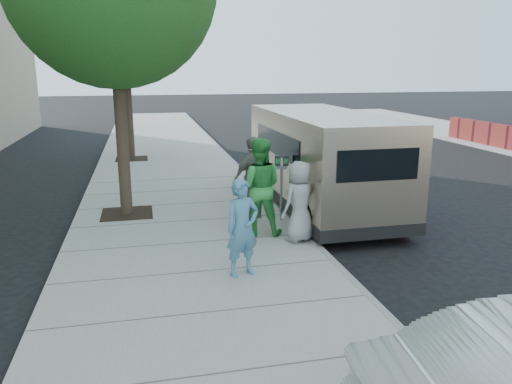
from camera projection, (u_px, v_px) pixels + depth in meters
ground at (240, 246)px, 10.26m from camera, size 120.00×120.00×0.00m
sidewalk at (191, 246)px, 10.02m from camera, size 5.00×60.00×0.15m
curb_face at (307, 237)px, 10.55m from camera, size 0.12×60.00×0.16m
tree_far at (125, 30)px, 18.05m from camera, size 3.92×3.80×6.49m
parking_meter at (281, 174)px, 11.22m from camera, size 0.32×0.17×1.51m
van at (320, 159)px, 12.65m from camera, size 2.30×6.72×2.48m
person_officer at (242, 228)px, 8.28m from camera, size 0.70×0.56×1.65m
person_green_shirt at (259, 187)px, 10.30m from camera, size 1.15×0.99×2.03m
person_gray_shirt at (300, 202)px, 9.93m from camera, size 0.95×0.84×1.64m
person_striped_polo at (254, 178)px, 11.42m from camera, size 1.21×0.90×1.91m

